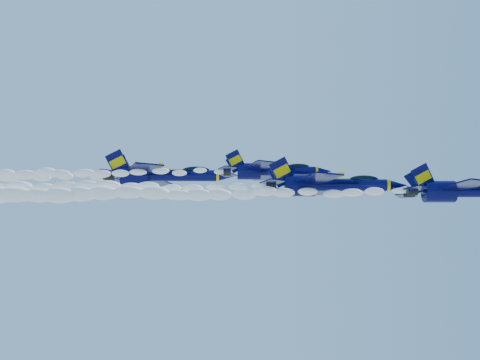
{
  "coord_description": "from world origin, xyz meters",
  "views": [
    {
      "loc": [
        -5.84,
        -79.24,
        136.72
      ],
      "look_at": [
        -4.78,
        -1.06,
        153.45
      ],
      "focal_mm": 45.0,
      "sensor_mm": 36.0,
      "label": 1
    }
  ],
  "objects_px": {
    "jet_fourth": "(162,175)",
    "jet_second": "(327,185)",
    "jet_lead": "(467,191)",
    "jet_third": "(271,171)"
  },
  "relations": [
    {
      "from": "jet_fourth",
      "to": "jet_second",
      "type": "bearing_deg",
      "value": -34.08
    },
    {
      "from": "jet_fourth",
      "to": "jet_third",
      "type": "bearing_deg",
      "value": -22.21
    },
    {
      "from": "jet_lead",
      "to": "jet_fourth",
      "type": "distance_m",
      "value": 42.96
    },
    {
      "from": "jet_third",
      "to": "jet_fourth",
      "type": "height_order",
      "value": "jet_fourth"
    },
    {
      "from": "jet_third",
      "to": "jet_fourth",
      "type": "distance_m",
      "value": 17.2
    },
    {
      "from": "jet_second",
      "to": "jet_fourth",
      "type": "distance_m",
      "value": 27.42
    },
    {
      "from": "jet_second",
      "to": "jet_third",
      "type": "xyz_separation_m",
      "value": [
        -6.49,
        8.66,
        3.75
      ]
    },
    {
      "from": "jet_lead",
      "to": "jet_second",
      "type": "relative_size",
      "value": 0.97
    },
    {
      "from": "jet_second",
      "to": "jet_fourth",
      "type": "relative_size",
      "value": 0.89
    },
    {
      "from": "jet_lead",
      "to": "jet_second",
      "type": "distance_m",
      "value": 16.66
    }
  ]
}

